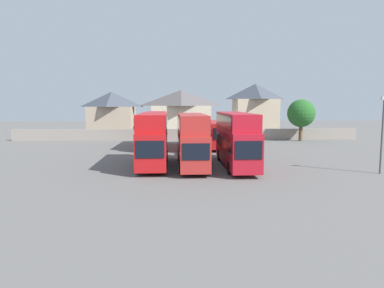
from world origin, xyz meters
name	(u,v)px	position (x,y,z in m)	size (l,w,h in m)	color
ground	(188,145)	(0.00, 18.00, 0.00)	(140.00, 140.00, 0.00)	#605E5B
depot_boundary_wall	(187,135)	(0.00, 24.36, 0.90)	(56.00, 0.50, 1.80)	gray
bus_1	(153,137)	(-3.77, 0.20, 2.81)	(2.84, 10.21, 4.99)	red
bus_2	(192,137)	(-0.12, -0.11, 2.78)	(2.71, 10.85, 4.94)	#AE2825
bus_3	(236,136)	(4.01, -0.02, 2.85)	(2.56, 11.92, 5.05)	#B41624
bus_4	(155,128)	(-4.55, 14.51, 2.71)	(2.70, 10.91, 4.81)	red
bus_5	(192,134)	(0.37, 14.09, 1.87)	(2.88, 11.13, 3.26)	#B4241E
bus_6	(217,133)	(3.86, 14.33, 1.99)	(2.61, 10.67, 3.50)	#B2191A
house_terrace_left	(112,113)	(-13.72, 33.28, 4.13)	(8.31, 7.55, 8.07)	tan
house_terrace_centre	(181,112)	(-0.87, 33.34, 4.31)	(11.20, 7.33, 8.42)	beige
house_terrace_right	(255,109)	(13.13, 33.65, 4.91)	(8.09, 7.28, 9.62)	#C6B293
tree_left_of_lot	(301,113)	(18.06, 22.36, 4.36)	(4.38, 4.38, 6.58)	brown
lamp_post_lot_edge	(382,130)	(15.72, -4.00, 3.71)	(0.50, 0.24, 6.52)	#4C4C51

